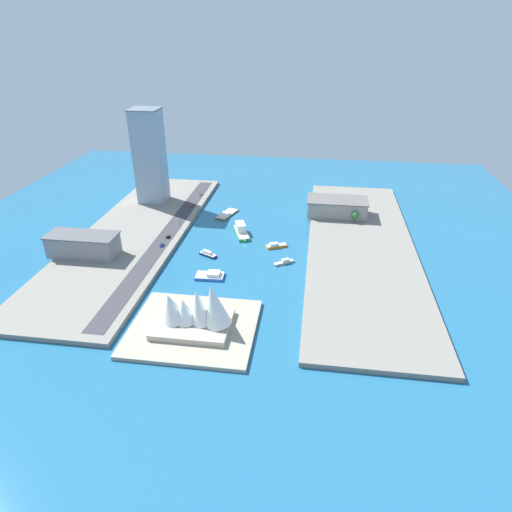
# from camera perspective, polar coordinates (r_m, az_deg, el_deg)

# --- Properties ---
(ground_plane) EXTENTS (440.00, 440.00, 0.00)m
(ground_plane) POSITION_cam_1_polar(r_m,az_deg,el_deg) (305.78, -1.54, 1.76)
(ground_plane) COLOR #23668E
(quay_west) EXTENTS (70.00, 240.00, 2.76)m
(quay_west) POSITION_cam_1_polar(r_m,az_deg,el_deg) (303.33, 13.41, 1.01)
(quay_west) COLOR gray
(quay_west) RESTS_ON ground_plane
(quay_east) EXTENTS (70.00, 240.00, 2.76)m
(quay_east) POSITION_cam_1_polar(r_m,az_deg,el_deg) (326.87, -15.41, 2.78)
(quay_east) COLOR gray
(quay_east) RESTS_ON ground_plane
(peninsula_point) EXTENTS (61.77, 54.36, 2.00)m
(peninsula_point) POSITION_cam_1_polar(r_m,az_deg,el_deg) (223.74, -8.12, -9.17)
(peninsula_point) COLOR #A89E89
(peninsula_point) RESTS_ON ground_plane
(road_strip) EXTENTS (11.37, 228.00, 0.15)m
(road_strip) POSITION_cam_1_polar(r_m,az_deg,el_deg) (317.59, -11.35, 2.80)
(road_strip) COLOR #38383D
(road_strip) RESTS_ON quay_east
(catamaran_blue) EXTENTS (18.44, 10.28, 3.77)m
(catamaran_blue) POSITION_cam_1_polar(r_m,az_deg,el_deg) (264.76, -5.88, -2.51)
(catamaran_blue) COLOR blue
(catamaran_blue) RESTS_ON ground_plane
(ferry_green_doubledeck) EXTENTS (15.95, 26.94, 7.67)m
(ferry_green_doubledeck) POSITION_cam_1_polar(r_m,az_deg,el_deg) (317.21, -1.94, 3.33)
(ferry_green_doubledeck) COLOR #2D8C4C
(ferry_green_doubledeck) RESTS_ON ground_plane
(yacht_sleek_gray) EXTENTS (13.08, 9.99, 3.08)m
(yacht_sleek_gray) POSITION_cam_1_polar(r_m,az_deg,el_deg) (278.89, 3.65, -0.79)
(yacht_sleek_gray) COLOR #999EA3
(yacht_sleek_gray) RESTS_ON ground_plane
(water_taxi_orange) EXTENTS (14.91, 9.79, 3.32)m
(water_taxi_orange) POSITION_cam_1_polar(r_m,az_deg,el_deg) (298.89, 2.61, 1.35)
(water_taxi_orange) COLOR orange
(water_taxi_orange) RESTS_ON ground_plane
(barge_flat_brown) EXTENTS (15.31, 24.99, 2.91)m
(barge_flat_brown) POSITION_cam_1_polar(r_m,az_deg,el_deg) (350.11, -3.82, 5.41)
(barge_flat_brown) COLOR brown
(barge_flat_brown) RESTS_ON ground_plane
(patrol_launch_navy) EXTENTS (13.11, 9.21, 3.42)m
(patrol_launch_navy) POSITION_cam_1_polar(r_m,az_deg,el_deg) (289.10, -6.21, 0.24)
(patrol_launch_navy) COLOR #1E284C
(patrol_launch_navy) RESTS_ON ground_plane
(carpark_squat_concrete) EXTENTS (46.05, 23.88, 12.60)m
(carpark_squat_concrete) POSITION_cam_1_polar(r_m,az_deg,el_deg) (347.54, 10.42, 6.26)
(carpark_squat_concrete) COLOR gray
(carpark_squat_concrete) RESTS_ON quay_west
(tower_tall_glass) EXTENTS (22.27, 21.13, 74.20)m
(tower_tall_glass) POSITION_cam_1_polar(r_m,az_deg,el_deg) (371.26, -13.57, 12.38)
(tower_tall_glass) COLOR #8C9EB2
(tower_tall_glass) RESTS_ON quay_east
(warehouse_low_gray) EXTENTS (44.64, 18.42, 14.25)m
(warehouse_low_gray) POSITION_cam_1_polar(r_m,az_deg,el_deg) (301.10, -21.40, 1.37)
(warehouse_low_gray) COLOR gray
(warehouse_low_gray) RESTS_ON quay_east
(suv_black) EXTENTS (2.02, 4.25, 1.63)m
(suv_black) POSITION_cam_1_polar(r_m,az_deg,el_deg) (311.72, -11.29, 2.49)
(suv_black) COLOR black
(suv_black) RESTS_ON road_strip
(hatchback_blue) EXTENTS (2.01, 4.37, 1.65)m
(hatchback_blue) POSITION_cam_1_polar(r_m,az_deg,el_deg) (300.80, -12.08, 1.43)
(hatchback_blue) COLOR black
(hatchback_blue) RESTS_ON road_strip
(pickup_red) EXTENTS (2.01, 4.28, 1.47)m
(pickup_red) POSITION_cam_1_polar(r_m,az_deg,el_deg) (361.98, -8.33, 6.40)
(pickup_red) COLOR black
(pickup_red) RESTS_ON road_strip
(van_white) EXTENTS (2.02, 4.50, 1.52)m
(van_white) POSITION_cam_1_polar(r_m,az_deg,el_deg) (387.11, -7.22, 7.92)
(van_white) COLOR black
(van_white) RESTS_ON road_strip
(traffic_light_waterfront) EXTENTS (0.36, 0.36, 6.50)m
(traffic_light_waterfront) POSITION_cam_1_polar(r_m,az_deg,el_deg) (320.93, -9.78, 4.06)
(traffic_light_waterfront) COLOR black
(traffic_light_waterfront) RESTS_ON quay_east
(opera_landmark) EXTENTS (38.16, 28.30, 25.59)m
(opera_landmark) POSITION_cam_1_polar(r_m,az_deg,el_deg) (217.34, -7.95, -7.03)
(opera_landmark) COLOR #BCAD93
(opera_landmark) RESTS_ON peninsula_point
(park_tree_cluster) EXTENTS (9.80, 15.24, 8.25)m
(park_tree_cluster) POSITION_cam_1_polar(r_m,az_deg,el_deg) (341.81, 12.23, 5.50)
(park_tree_cluster) COLOR brown
(park_tree_cluster) RESTS_ON quay_west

